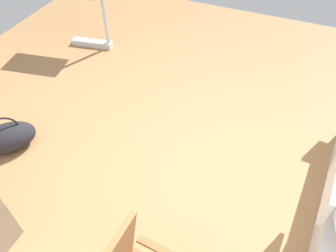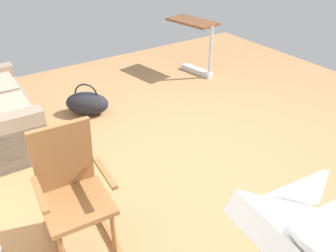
% 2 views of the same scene
% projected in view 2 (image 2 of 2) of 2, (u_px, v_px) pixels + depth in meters
% --- Properties ---
extents(ground_plane, '(6.69, 6.69, 0.00)m').
position_uv_depth(ground_plane, '(203.00, 155.00, 3.85)').
color(ground_plane, '#9E7247').
extents(rocking_chair, '(0.79, 0.53, 1.05)m').
position_uv_depth(rocking_chair, '(73.00, 193.00, 2.59)').
color(rocking_chair, brown).
rests_on(rocking_chair, ground).
extents(overbed_table, '(0.87, 0.53, 0.84)m').
position_uv_depth(overbed_table, '(196.00, 41.00, 5.59)').
color(overbed_table, '#B2B5BA').
rests_on(overbed_table, ground).
extents(duffel_bag, '(0.61, 0.63, 0.43)m').
position_uv_depth(duffel_bag, '(87.00, 103.00, 4.57)').
color(duffel_bag, black).
rests_on(duffel_bag, ground).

